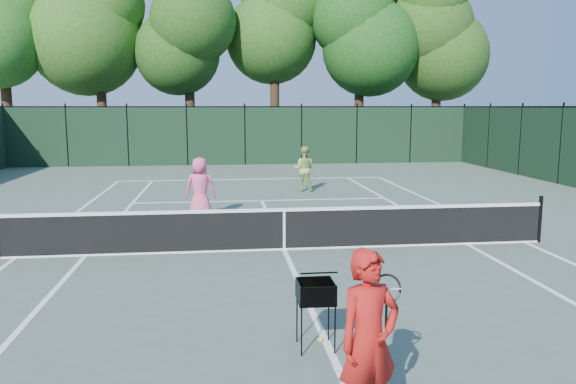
{
  "coord_description": "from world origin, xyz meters",
  "views": [
    {
      "loc": [
        -1.33,
        -11.61,
        3.04
      ],
      "look_at": [
        0.21,
        1.0,
        1.1
      ],
      "focal_mm": 35.0,
      "sensor_mm": 36.0,
      "label": 1
    }
  ],
  "objects": [
    {
      "name": "ground",
      "position": [
        0.0,
        0.0,
        0.0
      ],
      "size": [
        90.0,
        90.0,
        0.0
      ],
      "primitive_type": "plane",
      "color": "#49594E",
      "rests_on": "ground"
    },
    {
      "name": "sideline_doubles_left",
      "position": [
        -5.49,
        0.0,
        0.0
      ],
      "size": [
        0.1,
        23.77,
        0.01
      ],
      "primitive_type": "cube",
      "color": "white",
      "rests_on": "ground"
    },
    {
      "name": "sideline_doubles_right",
      "position": [
        5.49,
        0.0,
        0.0
      ],
      "size": [
        0.1,
        23.77,
        0.01
      ],
      "primitive_type": "cube",
      "color": "white",
      "rests_on": "ground"
    },
    {
      "name": "sideline_singles_left",
      "position": [
        -4.12,
        0.0,
        0.0
      ],
      "size": [
        0.1,
        23.77,
        0.01
      ],
      "primitive_type": "cube",
      "color": "white",
      "rests_on": "ground"
    },
    {
      "name": "sideline_singles_right",
      "position": [
        4.12,
        0.0,
        0.0
      ],
      "size": [
        0.1,
        23.77,
        0.01
      ],
      "primitive_type": "cube",
      "color": "white",
      "rests_on": "ground"
    },
    {
      "name": "baseline_far",
      "position": [
        0.0,
        11.88,
        0.0
      ],
      "size": [
        10.97,
        0.1,
        0.01
      ],
      "primitive_type": "cube",
      "color": "white",
      "rests_on": "ground"
    },
    {
      "name": "service_line_far",
      "position": [
        0.0,
        6.4,
        0.0
      ],
      "size": [
        8.23,
        0.1,
        0.01
      ],
      "primitive_type": "cube",
      "color": "white",
      "rests_on": "ground"
    },
    {
      "name": "center_service_line",
      "position": [
        0.0,
        0.0,
        0.0
      ],
      "size": [
        0.1,
        12.8,
        0.01
      ],
      "primitive_type": "cube",
      "color": "white",
      "rests_on": "ground"
    },
    {
      "name": "tennis_net",
      "position": [
        0.0,
        0.0,
        0.48
      ],
      "size": [
        11.69,
        0.09,
        1.06
      ],
      "color": "black",
      "rests_on": "ground"
    },
    {
      "name": "fence_far",
      "position": [
        0.0,
        18.0,
        1.5
      ],
      "size": [
        24.0,
        0.05,
        3.0
      ],
      "primitive_type": "cube",
      "color": "black",
      "rests_on": "ground"
    },
    {
      "name": "tree_0",
      "position": [
        -13.0,
        21.5,
        8.16
      ],
      "size": [
        6.4,
        6.4,
        13.14
      ],
      "color": "black",
      "rests_on": "ground"
    },
    {
      "name": "tree_1",
      "position": [
        -8.0,
        22.0,
        8.69
      ],
      "size": [
        6.8,
        6.8,
        13.98
      ],
      "color": "black",
      "rests_on": "ground"
    },
    {
      "name": "tree_2",
      "position": [
        -3.0,
        21.8,
        7.73
      ],
      "size": [
        6.0,
        6.0,
        12.4
      ],
      "color": "black",
      "rests_on": "ground"
    },
    {
      "name": "tree_3",
      "position": [
        2.0,
        22.3,
        9.01
      ],
      "size": [
        7.0,
        7.0,
        14.45
      ],
      "color": "black",
      "rests_on": "ground"
    },
    {
      "name": "tree_4",
      "position": [
        7.0,
        21.6,
        8.14
      ],
      "size": [
        6.2,
        6.2,
        12.97
      ],
      "color": "black",
      "rests_on": "ground"
    },
    {
      "name": "tree_5",
      "position": [
        12.0,
        22.1,
        7.71
      ],
      "size": [
        5.8,
        5.8,
        12.23
      ],
      "color": "black",
      "rests_on": "ground"
    },
    {
      "name": "coach",
      "position": [
        0.01,
        -6.8,
        0.88
      ],
      "size": [
        0.83,
        0.83,
        1.76
      ],
      "rotation": [
        0.0,
        0.0,
        0.34
      ],
      "color": "#B31814",
      "rests_on": "ground"
    },
    {
      "name": "player_pink",
      "position": [
        -1.88,
        3.64,
        0.85
      ],
      "size": [
        0.88,
        0.62,
        1.69
      ],
      "rotation": [
        0.0,
        0.0,
        3.04
      ],
      "color": "#E75187",
      "rests_on": "ground"
    },
    {
      "name": "player_green",
      "position": [
        1.68,
        8.32,
        0.81
      ],
      "size": [
        0.94,
        0.82,
        1.62
      ],
      "rotation": [
        0.0,
        0.0,
        2.84
      ],
      "color": "#9CBE5F",
      "rests_on": "ground"
    },
    {
      "name": "ball_hopper",
      "position": [
        -0.17,
        -4.94,
        0.73
      ],
      "size": [
        0.47,
        0.47,
        0.87
      ],
      "rotation": [
        0.0,
        0.0,
        -0.02
      ],
      "color": "black",
      "rests_on": "ground"
    },
    {
      "name": "loose_ball_midcourt",
      "position": [
        -0.07,
        -4.78,
        0.03
      ],
      "size": [
        0.07,
        0.07,
        0.07
      ],
      "primitive_type": "sphere",
      "color": "yellow",
      "rests_on": "ground"
    }
  ]
}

